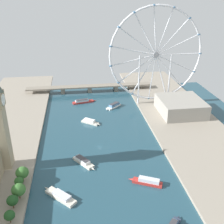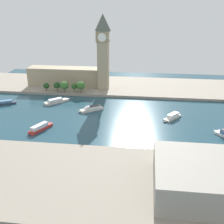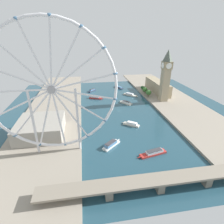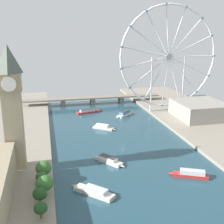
{
  "view_description": "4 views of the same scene",
  "coord_description": "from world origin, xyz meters",
  "px_view_note": "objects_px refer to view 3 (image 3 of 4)",
  "views": [
    {
      "loc": [
        -20.78,
        -247.63,
        154.08
      ],
      "look_at": [
        22.67,
        67.69,
        8.71
      ],
      "focal_mm": 43.49,
      "sensor_mm": 36.0,
      "label": 1
    },
    {
      "loc": [
        267.75,
        29.36,
        114.3
      ],
      "look_at": [
        21.57,
        -1.22,
        15.59
      ],
      "focal_mm": 46.53,
      "sensor_mm": 36.0,
      "label": 2
    },
    {
      "loc": [
        57.2,
        276.28,
        121.65
      ],
      "look_at": [
        17.27,
        30.55,
        11.31
      ],
      "focal_mm": 28.7,
      "sensor_mm": 36.0,
      "label": 3
    },
    {
      "loc": [
        -65.74,
        -246.99,
        105.72
      ],
      "look_at": [
        6.6,
        70.95,
        14.71
      ],
      "focal_mm": 47.57,
      "sensor_mm": 36.0,
      "label": 4
    }
  ],
  "objects_px": {
    "tour_boat_7": "(130,95)",
    "riverside_hall": "(41,127)",
    "clock_tower": "(166,75)",
    "tour_boat_3": "(126,103)",
    "tour_boat_0": "(131,124)",
    "tour_boat_2": "(111,144)",
    "tour_boat_5": "(92,90)",
    "parliament_block": "(157,86)",
    "tour_boat_1": "(119,87)",
    "tour_boat_4": "(96,97)",
    "river_bridge": "(159,181)",
    "tour_boat_6": "(153,153)",
    "ferris_wheel": "(52,90)"
  },
  "relations": [
    {
      "from": "tour_boat_4",
      "to": "tour_boat_6",
      "type": "bearing_deg",
      "value": -50.84
    },
    {
      "from": "riverside_hall",
      "to": "tour_boat_2",
      "type": "distance_m",
      "value": 92.24
    },
    {
      "from": "parliament_block",
      "to": "tour_boat_4",
      "type": "height_order",
      "value": "parliament_block"
    },
    {
      "from": "tour_boat_2",
      "to": "river_bridge",
      "type": "bearing_deg",
      "value": -108.3
    },
    {
      "from": "tour_boat_2",
      "to": "tour_boat_4",
      "type": "height_order",
      "value": "tour_boat_4"
    },
    {
      "from": "tour_boat_1",
      "to": "tour_boat_4",
      "type": "height_order",
      "value": "tour_boat_4"
    },
    {
      "from": "tour_boat_3",
      "to": "tour_boat_4",
      "type": "xyz_separation_m",
      "value": [
        53.54,
        -37.42,
        0.23
      ]
    },
    {
      "from": "parliament_block",
      "to": "tour_boat_7",
      "type": "xyz_separation_m",
      "value": [
        62.42,
        8.23,
        -12.85
      ]
    },
    {
      "from": "river_bridge",
      "to": "tour_boat_0",
      "type": "relative_size",
      "value": 8.24
    },
    {
      "from": "riverside_hall",
      "to": "tour_boat_6",
      "type": "height_order",
      "value": "riverside_hall"
    },
    {
      "from": "parliament_block",
      "to": "tour_boat_1",
      "type": "xyz_separation_m",
      "value": [
        75.89,
        -50.39,
        -13.09
      ]
    },
    {
      "from": "river_bridge",
      "to": "tour_boat_1",
      "type": "distance_m",
      "value": 303.42
    },
    {
      "from": "clock_tower",
      "to": "tour_boat_6",
      "type": "height_order",
      "value": "clock_tower"
    },
    {
      "from": "parliament_block",
      "to": "tour_boat_5",
      "type": "xyz_separation_m",
      "value": [
        140.72,
        -34.55,
        -12.65
      ]
    },
    {
      "from": "riverside_hall",
      "to": "tour_boat_6",
      "type": "bearing_deg",
      "value": 154.8
    },
    {
      "from": "tour_boat_4",
      "to": "tour_boat_2",
      "type": "bearing_deg",
      "value": -63.18
    },
    {
      "from": "tour_boat_3",
      "to": "tour_boat_2",
      "type": "bearing_deg",
      "value": 123.59
    },
    {
      "from": "clock_tower",
      "to": "tour_boat_3",
      "type": "distance_m",
      "value": 87.21
    },
    {
      "from": "tour_boat_1",
      "to": "tour_boat_0",
      "type": "bearing_deg",
      "value": 145.49
    },
    {
      "from": "clock_tower",
      "to": "riverside_hall",
      "type": "bearing_deg",
      "value": 24.26
    },
    {
      "from": "clock_tower",
      "to": "tour_boat_7",
      "type": "height_order",
      "value": "clock_tower"
    },
    {
      "from": "tour_boat_6",
      "to": "riverside_hall",
      "type": "bearing_deg",
      "value": -37.39
    },
    {
      "from": "tour_boat_7",
      "to": "tour_boat_3",
      "type": "bearing_deg",
      "value": -69.61
    },
    {
      "from": "tour_boat_0",
      "to": "river_bridge",
      "type": "bearing_deg",
      "value": 123.64
    },
    {
      "from": "clock_tower",
      "to": "ferris_wheel",
      "type": "height_order",
      "value": "ferris_wheel"
    },
    {
      "from": "ferris_wheel",
      "to": "tour_boat_4",
      "type": "bearing_deg",
      "value": -107.07
    },
    {
      "from": "tour_boat_0",
      "to": "tour_boat_4",
      "type": "distance_m",
      "value": 129.26
    },
    {
      "from": "clock_tower",
      "to": "tour_boat_2",
      "type": "xyz_separation_m",
      "value": [
        120.47,
        128.95,
        -48.96
      ]
    },
    {
      "from": "river_bridge",
      "to": "tour_boat_6",
      "type": "relative_size",
      "value": 5.55
    },
    {
      "from": "tour_boat_2",
      "to": "tour_boat_7",
      "type": "height_order",
      "value": "tour_boat_2"
    },
    {
      "from": "parliament_block",
      "to": "riverside_hall",
      "type": "bearing_deg",
      "value": 34.42
    },
    {
      "from": "clock_tower",
      "to": "tour_boat_4",
      "type": "xyz_separation_m",
      "value": [
        125.53,
        -39.58,
        -48.95
      ]
    },
    {
      "from": "tour_boat_6",
      "to": "ferris_wheel",
      "type": "bearing_deg",
      "value": -23.51
    },
    {
      "from": "riverside_hall",
      "to": "tour_boat_7",
      "type": "bearing_deg",
      "value": -137.65
    },
    {
      "from": "parliament_block",
      "to": "tour_boat_0",
      "type": "bearing_deg",
      "value": 55.58
    },
    {
      "from": "clock_tower",
      "to": "tour_boat_7",
      "type": "relative_size",
      "value": 3.34
    },
    {
      "from": "tour_boat_2",
      "to": "tour_boat_5",
      "type": "bearing_deg",
      "value": 50.27
    },
    {
      "from": "parliament_block",
      "to": "riverside_hall",
      "type": "relative_size",
      "value": 1.61
    },
    {
      "from": "tour_boat_7",
      "to": "riverside_hall",
      "type": "bearing_deg",
      "value": -92.94
    },
    {
      "from": "clock_tower",
      "to": "tour_boat_1",
      "type": "relative_size",
      "value": 3.04
    },
    {
      "from": "tour_boat_0",
      "to": "tour_boat_6",
      "type": "relative_size",
      "value": 0.67
    },
    {
      "from": "clock_tower",
      "to": "tour_boat_4",
      "type": "distance_m",
      "value": 140.43
    },
    {
      "from": "ferris_wheel",
      "to": "tour_boat_5",
      "type": "height_order",
      "value": "ferris_wheel"
    },
    {
      "from": "tour_boat_0",
      "to": "tour_boat_2",
      "type": "height_order",
      "value": "tour_boat_2"
    },
    {
      "from": "tour_boat_4",
      "to": "tour_boat_5",
      "type": "height_order",
      "value": "tour_boat_4"
    },
    {
      "from": "tour_boat_1",
      "to": "tour_boat_5",
      "type": "xyz_separation_m",
      "value": [
        64.84,
        15.83,
        0.44
      ]
    },
    {
      "from": "clock_tower",
      "to": "tour_boat_0",
      "type": "distance_m",
      "value": 127.72
    },
    {
      "from": "ferris_wheel",
      "to": "clock_tower",
      "type": "bearing_deg",
      "value": -143.52
    },
    {
      "from": "river_bridge",
      "to": "tour_boat_3",
      "type": "xyz_separation_m",
      "value": [
        -18.46,
        -198.76,
        -6.04
      ]
    },
    {
      "from": "tour_boat_5",
      "to": "tour_boat_4",
      "type": "bearing_deg",
      "value": 47.42
    }
  ]
}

